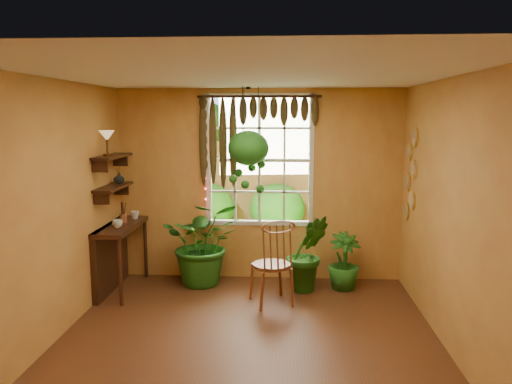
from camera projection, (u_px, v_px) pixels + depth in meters
floor at (247, 348)px, 5.03m from camera, size 4.50×4.50×0.00m
ceiling at (246, 74)px, 4.62m from camera, size 4.50×4.50×0.00m
wall_back at (259, 185)px, 7.05m from camera, size 4.00×0.00×4.00m
wall_left at (46, 215)px, 4.95m from camera, size 0.00×4.50×4.50m
wall_right at (457, 220)px, 4.71m from camera, size 0.00×4.50×4.50m
window at (260, 160)px, 7.03m from camera, size 1.52×0.10×1.86m
valance_vine at (253, 119)px, 6.82m from camera, size 1.70×0.12×1.10m
string_lights at (205, 157)px, 6.97m from camera, size 0.03×0.03×1.54m
wall_plates at (410, 176)px, 6.44m from camera, size 0.04×0.32×1.10m
counter_ledge at (114, 250)px, 6.64m from camera, size 0.40×1.20×0.90m
shelf_lower at (114, 187)px, 6.51m from camera, size 0.25×0.90×0.04m
shelf_upper at (112, 156)px, 6.45m from camera, size 0.25×0.90×0.04m
backyard at (281, 161)px, 11.60m from camera, size 14.00×10.00×12.00m
windsor_chair at (272, 276)px, 6.15m from camera, size 0.61×0.63×1.26m
potted_plant_left at (204, 243)px, 6.87m from camera, size 1.19×1.07×1.18m
potted_plant_mid at (307, 253)px, 6.62m from camera, size 0.66×0.57×1.03m
potted_plant_right at (344, 261)px, 6.70m from camera, size 0.55×0.55×0.77m
hanging_basket at (248, 151)px, 6.65m from camera, size 0.55×0.55×1.41m
cup_a at (117, 224)px, 6.40m from camera, size 0.17×0.17×0.10m
cup_b at (135, 215)px, 6.93m from camera, size 0.15×0.15×0.11m
brush_jar at (123, 213)px, 6.67m from camera, size 0.10×0.10×0.35m
shelf_vase at (119, 178)px, 6.70m from camera, size 0.18×0.18×0.15m
tiffany_lamp at (107, 137)px, 6.21m from camera, size 0.19×0.19×0.32m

